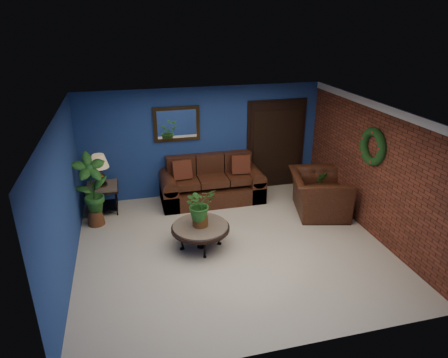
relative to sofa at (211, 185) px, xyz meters
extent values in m
plane|color=beige|center=(-0.07, -2.09, -0.34)|extent=(5.50, 5.50, 0.00)
cube|color=navy|center=(-0.07, 0.41, 0.91)|extent=(5.50, 0.04, 2.50)
cube|color=navy|center=(-2.82, -2.09, 0.91)|extent=(0.04, 5.00, 2.50)
cube|color=maroon|center=(2.68, -2.09, 0.91)|extent=(0.04, 5.00, 2.50)
cube|color=silver|center=(-0.07, -2.09, 2.16)|extent=(5.50, 5.00, 0.02)
cube|color=white|center=(2.65, -2.09, 2.09)|extent=(0.03, 5.00, 0.14)
cube|color=#402A12|center=(-0.67, 0.37, 1.38)|extent=(1.02, 0.06, 0.77)
cube|color=black|center=(1.68, 0.38, 0.71)|extent=(1.44, 0.06, 2.18)
torus|color=black|center=(2.62, -2.04, 1.36)|extent=(0.16, 0.72, 0.72)
cube|color=#472414|center=(0.00, -0.09, -0.15)|extent=(2.28, 0.99, 0.37)
cube|color=#472414|center=(0.00, 0.27, 0.19)|extent=(1.95, 0.27, 0.93)
cube|color=#472414|center=(-0.65, -0.15, 0.20)|extent=(0.63, 0.67, 0.15)
cube|color=#472414|center=(0.00, -0.15, 0.20)|extent=(0.63, 0.67, 0.15)
cube|color=#472414|center=(0.65, -0.15, 0.20)|extent=(0.63, 0.67, 0.15)
cube|color=#472414|center=(-0.98, -0.09, -0.08)|extent=(0.33, 0.99, 0.52)
cube|color=#472414|center=(0.98, -0.09, -0.08)|extent=(0.33, 0.99, 0.52)
cube|color=#5D2517|center=(-0.66, -0.11, 0.48)|extent=(0.42, 0.12, 0.42)
cube|color=#5D2517|center=(0.66, -0.11, 0.48)|extent=(0.42, 0.12, 0.42)
cylinder|color=#57514C|center=(-0.63, -1.96, 0.09)|extent=(1.00, 1.00, 0.05)
cylinder|color=black|center=(-0.63, -1.96, 0.06)|extent=(1.06, 1.06, 0.05)
cylinder|color=black|center=(-0.63, -1.96, -0.13)|extent=(0.14, 0.14, 0.40)
cube|color=#57514C|center=(-2.37, -0.04, 0.25)|extent=(0.63, 0.63, 0.05)
cube|color=black|center=(-2.37, -0.04, 0.21)|extent=(0.67, 0.67, 0.04)
cube|color=black|center=(-2.37, -0.04, -0.22)|extent=(0.57, 0.57, 0.03)
cylinder|color=black|center=(-2.64, -0.30, -0.04)|extent=(0.03, 0.03, 0.58)
cylinder|color=black|center=(-2.11, -0.30, -0.04)|extent=(0.03, 0.03, 0.58)
cylinder|color=black|center=(-2.64, 0.23, -0.04)|extent=(0.03, 0.03, 0.58)
cylinder|color=black|center=(-2.11, 0.23, -0.04)|extent=(0.03, 0.03, 0.58)
cylinder|color=#402A12|center=(-2.37, -0.04, 0.30)|extent=(0.24, 0.24, 0.05)
sphere|color=#402A12|center=(-2.37, -0.04, 0.42)|extent=(0.22, 0.22, 0.22)
cylinder|color=#402A12|center=(-2.37, -0.04, 0.59)|extent=(0.02, 0.02, 0.28)
cone|color=tan|center=(-2.37, -0.04, 0.79)|extent=(0.40, 0.40, 0.28)
cube|color=#582C19|center=(0.34, -0.04, 0.15)|extent=(0.53, 0.53, 0.04)
torus|color=#582C19|center=(0.39, 0.16, 0.49)|extent=(0.41, 0.13, 0.41)
cylinder|color=#582C19|center=(0.12, -0.18, -0.11)|extent=(0.04, 0.04, 0.46)
cylinder|color=#582C19|center=(0.48, -0.26, -0.11)|extent=(0.04, 0.04, 0.46)
cylinder|color=#582C19|center=(0.20, 0.19, -0.11)|extent=(0.04, 0.04, 0.46)
cylinder|color=#582C19|center=(0.57, 0.10, -0.11)|extent=(0.04, 0.04, 0.46)
imported|color=#472414|center=(2.08, -1.19, 0.09)|extent=(1.44, 1.56, 0.86)
cylinder|color=brown|center=(-0.63, -1.96, 0.21)|extent=(0.28, 0.28, 0.18)
imported|color=#184917|center=(-0.63, -1.96, 0.55)|extent=(0.64, 0.59, 0.60)
cylinder|color=brown|center=(2.28, -0.80, -0.24)|extent=(0.26, 0.26, 0.20)
imported|color=#184917|center=(2.28, -0.80, 0.12)|extent=(0.41, 0.37, 0.62)
cylinder|color=#602D1B|center=(-2.52, -0.60, -0.19)|extent=(0.34, 0.34, 0.30)
imported|color=#184917|center=(-2.52, -0.60, 0.54)|extent=(0.78, 0.64, 1.26)
camera|label=1|loc=(-1.76, -8.15, 3.65)|focal=32.00mm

